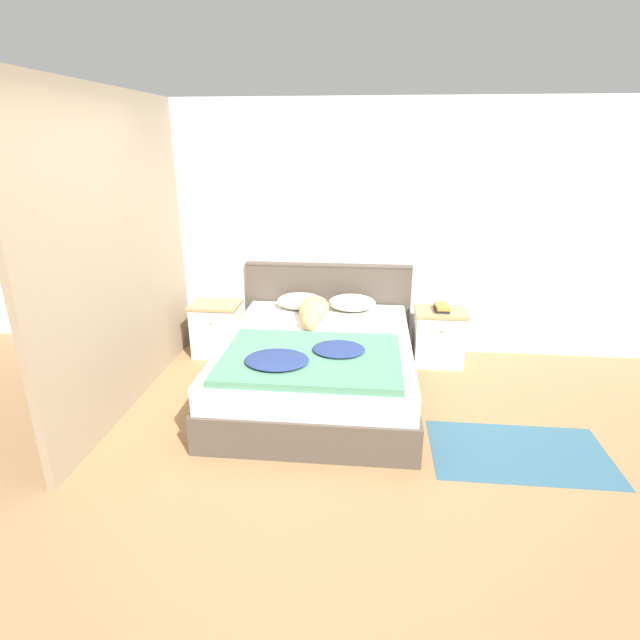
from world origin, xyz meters
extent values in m
plane|color=#997047|center=(0.00, 0.00, 0.00)|extent=(16.00, 16.00, 0.00)
cube|color=silver|center=(0.00, 2.13, 1.27)|extent=(9.00, 0.06, 2.55)
cube|color=gray|center=(-1.50, 1.05, 1.27)|extent=(0.06, 3.10, 2.55)
cube|color=#4C4238|center=(0.10, 1.00, 0.15)|extent=(1.66, 2.08, 0.31)
cube|color=white|center=(0.10, 1.00, 0.42)|extent=(1.60, 2.02, 0.22)
cube|color=#4C4238|center=(0.10, 2.06, 0.46)|extent=(1.74, 0.04, 0.93)
cylinder|color=#4C4238|center=(0.10, 2.06, 0.93)|extent=(1.74, 0.06, 0.06)
cube|color=silver|center=(-1.05, 1.78, 0.27)|extent=(0.48, 0.37, 0.54)
cube|color=tan|center=(-1.05, 1.78, 0.55)|extent=(0.50, 0.39, 0.03)
sphere|color=tan|center=(-1.05, 1.59, 0.42)|extent=(0.02, 0.02, 0.02)
cube|color=silver|center=(1.25, 1.78, 0.27)|extent=(0.48, 0.37, 0.54)
cube|color=tan|center=(1.25, 1.78, 0.55)|extent=(0.50, 0.39, 0.03)
sphere|color=tan|center=(1.25, 1.59, 0.42)|extent=(0.02, 0.02, 0.02)
ellipsoid|color=beige|center=(-0.17, 1.81, 0.61)|extent=(0.48, 0.35, 0.16)
ellipsoid|color=beige|center=(0.36, 1.81, 0.61)|extent=(0.48, 0.35, 0.16)
cube|color=#4C8466|center=(0.10, 0.52, 0.56)|extent=(1.38, 1.03, 0.06)
ellipsoid|color=navy|center=(-0.14, 0.37, 0.61)|extent=(0.48, 0.41, 0.05)
ellipsoid|color=navy|center=(0.31, 0.62, 0.61)|extent=(0.41, 0.36, 0.05)
ellipsoid|color=tan|center=(0.01, 1.54, 0.63)|extent=(0.28, 0.57, 0.19)
sphere|color=tan|center=(0.01, 1.22, 0.61)|extent=(0.17, 0.17, 0.17)
ellipsoid|color=tan|center=(0.01, 1.14, 0.60)|extent=(0.08, 0.09, 0.07)
cone|color=tan|center=(-0.04, 1.23, 0.68)|extent=(0.06, 0.06, 0.06)
cone|color=tan|center=(0.05, 1.23, 0.68)|extent=(0.06, 0.06, 0.06)
ellipsoid|color=tan|center=(0.05, 1.78, 0.57)|extent=(0.17, 0.26, 0.07)
cube|color=#232328|center=(1.25, 1.78, 0.58)|extent=(0.15, 0.22, 0.03)
cube|color=orange|center=(1.25, 1.77, 0.61)|extent=(0.13, 0.22, 0.03)
cube|color=#335B70|center=(1.67, 0.24, 0.00)|extent=(1.28, 0.76, 0.00)
camera|label=1|loc=(0.52, -3.00, 2.17)|focal=28.00mm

